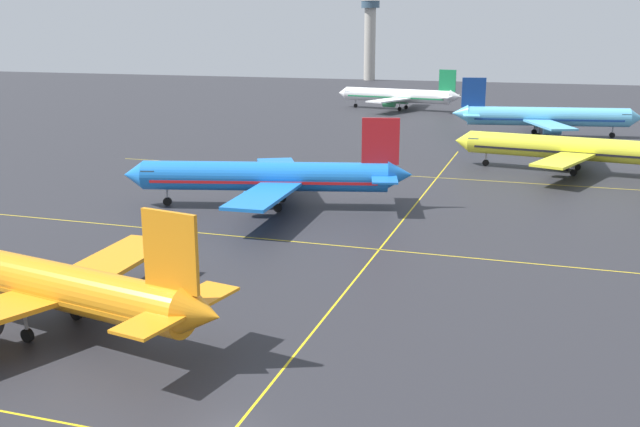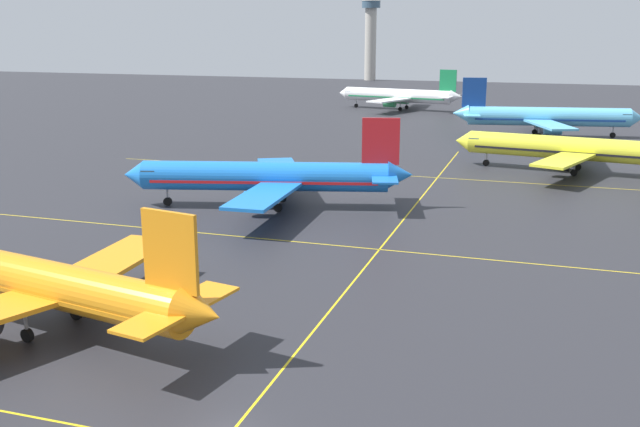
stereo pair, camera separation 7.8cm
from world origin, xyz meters
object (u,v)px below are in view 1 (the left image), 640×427
object	(u,v)px
airliner_third_row	(568,148)
airliner_far_right_stand	(398,96)
airliner_front_gate	(36,282)
airliner_far_left_stand	(545,117)
control_tower	(370,32)
airliner_second_row	(269,177)

from	to	relation	value
airliner_third_row	airliner_far_right_stand	bearing A→B (deg)	118.59
airliner_front_gate	airliner_third_row	size ratio (longest dim) A/B	0.96
airliner_far_left_stand	control_tower	size ratio (longest dim) A/B	1.12
airliner_front_gate	control_tower	xyz separation A→B (m)	(-43.10, 286.13, 17.71)
airliner_front_gate	airliner_far_right_stand	size ratio (longest dim) A/B	0.95
airliner_third_row	control_tower	distance (m)	221.70
airliner_far_right_stand	control_tower	distance (m)	125.25
airliner_front_gate	airliner_third_row	xyz separation A→B (m)	(41.88, 82.11, 0.16)
airliner_second_row	control_tower	distance (m)	247.04
airliner_third_row	airliner_far_left_stand	xyz separation A→B (m)	(-4.52, 42.14, 0.34)
airliner_third_row	control_tower	bearing A→B (deg)	112.61
airliner_second_row	airliner_third_row	size ratio (longest dim) A/B	1.02
airliner_front_gate	airliner_far_left_stand	size ratio (longest dim) A/B	0.89
airliner_second_row	control_tower	bearing A→B (deg)	100.72
airliner_front_gate	airliner_third_row	bearing A→B (deg)	62.97
airliner_far_left_stand	airliner_far_right_stand	bearing A→B (deg)	134.00
airliner_far_left_stand	control_tower	xyz separation A→B (m)	(-80.46, 161.88, 17.22)
airliner_front_gate	airliner_far_left_stand	bearing A→B (deg)	73.26
airliner_second_row	airliner_third_row	bearing A→B (deg)	44.24
airliner_far_right_stand	airliner_far_left_stand	bearing A→B (deg)	-46.00
airliner_third_row	airliner_far_right_stand	size ratio (longest dim) A/B	0.99
airliner_front_gate	airliner_far_left_stand	distance (m)	129.75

